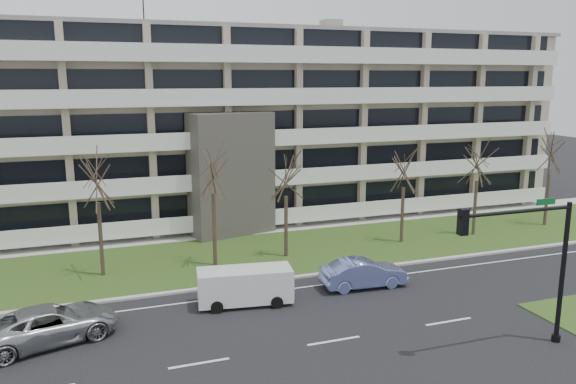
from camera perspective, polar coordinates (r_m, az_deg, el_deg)
name	(u,v)px	position (r m, az deg, el deg)	size (l,w,h in m)	color
ground	(334,341)	(25.78, 4.66, -14.84)	(160.00, 160.00, 0.00)	black
grass_verge	(253,255)	(37.14, -3.60, -6.37)	(90.00, 10.00, 0.06)	#2A4818
curb	(277,280)	(32.61, -1.15, -8.88)	(90.00, 0.35, 0.12)	#B2B2AD
sidewalk	(232,233)	(42.23, -5.66, -4.17)	(90.00, 2.00, 0.08)	#B2B2AD
lane_edge_line	(285,290)	(31.30, -0.27, -9.88)	(90.00, 0.12, 0.01)	white
apartment_building	(211,124)	(47.47, -7.86, 6.82)	(60.50, 15.10, 18.75)	#BCAD92
silver_pickup	(50,324)	(27.42, -23.06, -12.24)	(2.69, 5.83, 1.62)	#A7AAAE
blue_sedan	(363,273)	(31.73, 7.67, -8.17)	(1.67, 4.80, 1.58)	#7989D2
white_van	(246,283)	(29.17, -4.29, -9.21)	(5.01, 2.48, 1.87)	silver
traffic_signal	(530,254)	(25.59, 23.36, -5.77)	(5.66, 0.43, 6.55)	black
tree_2	(96,173)	(33.59, -18.91, 1.84)	(3.95, 3.95, 7.90)	#382B21
tree_3	(213,164)	(33.85, -7.67, 2.81)	(4.09, 4.09, 8.17)	#382B21
tree_4	(286,172)	(35.42, -0.21, 2.05)	(3.60, 3.60, 7.20)	#382B21
tree_5	(404,165)	(39.45, 11.73, 2.67)	(3.55, 3.55, 7.10)	#382B21
tree_6	(478,159)	(42.74, 18.75, 3.18)	(3.65, 3.65, 7.30)	#382B21
tree_7	(552,146)	(47.65, 25.22, 4.26)	(4.05, 4.05, 8.10)	#382B21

